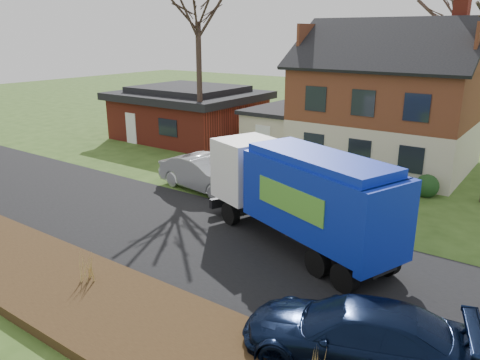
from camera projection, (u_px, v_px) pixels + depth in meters
The scene contains 10 objects.
ground at pixel (201, 237), 17.51m from camera, with size 120.00×120.00×0.00m, color #304B19.
road at pixel (201, 237), 17.51m from camera, with size 80.00×7.00×0.02m, color black.
mulch_verge at pixel (81, 295), 13.35m from camera, with size 80.00×3.50×0.30m, color black.
main_house at pixel (379, 94), 26.26m from camera, with size 12.95×8.95×9.26m.
ranch_house at pixel (189, 113), 33.70m from camera, with size 9.80×8.20×3.70m.
garbage_truck at pixel (300, 192), 16.19m from camera, with size 8.58×5.00×3.57m.
silver_sedan at pixel (205, 173), 22.56m from camera, with size 1.76×5.04×1.66m, color #B7BBBF.
navy_wagon at pixel (354, 334), 10.67m from camera, with size 2.11×5.20×1.51m, color black.
tree_front_west at pixel (197, 0), 26.74m from camera, with size 3.72×3.72×11.04m.
grass_clump_mid at pixel (86, 266), 13.74m from camera, with size 0.34×0.28×0.94m.
Camera 1 is at (10.54, -12.19, 7.32)m, focal length 35.00 mm.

